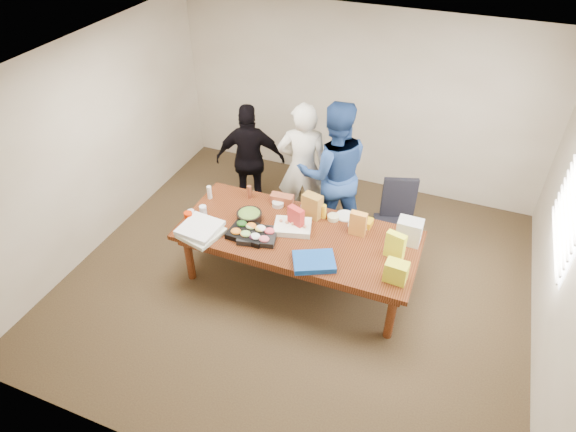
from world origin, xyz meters
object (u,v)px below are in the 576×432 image
at_px(conference_table, 297,257).
at_px(office_chair, 393,224).
at_px(person_center, 303,168).
at_px(salad_bowl, 249,216).
at_px(person_right, 333,173).
at_px(sheet_cake, 293,227).

distance_m(conference_table, office_chair, 1.32).
xyz_separation_m(person_center, salad_bowl, (-0.29, -1.06, -0.13)).
relative_size(person_right, sheet_cake, 4.61).
distance_m(sheet_cake, salad_bowl, 0.55).
bearing_deg(sheet_cake, conference_table, -45.37).
bearing_deg(salad_bowl, office_chair, 28.50).
bearing_deg(sheet_cake, salad_bowl, 166.49).
relative_size(office_chair, sheet_cake, 2.41).
bearing_deg(salad_bowl, person_right, 54.76).
distance_m(person_center, salad_bowl, 1.10).
bearing_deg(salad_bowl, sheet_cake, 1.69).
distance_m(person_right, salad_bowl, 1.27).
relative_size(office_chair, person_right, 0.52).
bearing_deg(conference_table, salad_bowl, 177.05).
bearing_deg(person_right, conference_table, 59.83).
distance_m(office_chair, person_right, 1.00).
xyz_separation_m(office_chair, salad_bowl, (-1.60, -0.87, 0.29)).
height_order(office_chair, sheet_cake, office_chair).
height_order(person_center, salad_bowl, person_center).
bearing_deg(salad_bowl, conference_table, -2.95).
distance_m(conference_table, person_right, 1.22).
relative_size(person_center, person_right, 0.95).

